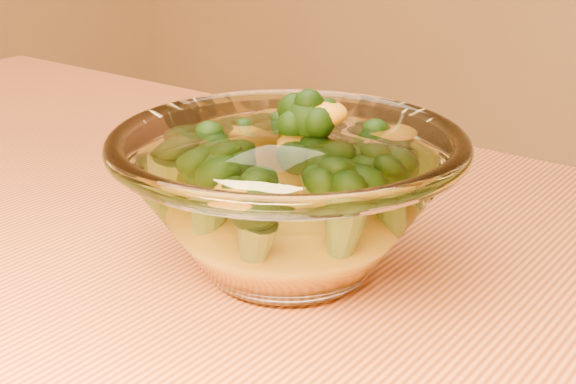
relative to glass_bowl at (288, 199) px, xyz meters
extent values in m
cube|color=#E17843|center=(-0.11, -0.09, -0.07)|extent=(1.20, 0.80, 0.04)
cylinder|color=brown|center=(-0.65, 0.25, -0.45)|extent=(0.06, 0.06, 0.71)
ellipsoid|color=white|center=(0.00, 0.00, -0.04)|extent=(0.10, 0.10, 0.02)
torus|color=white|center=(0.00, 0.00, 0.04)|extent=(0.22, 0.22, 0.01)
ellipsoid|color=yellow|center=(0.00, 0.00, -0.02)|extent=(0.12, 0.12, 0.03)
camera|label=1|loc=(0.28, -0.37, 0.19)|focal=50.00mm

